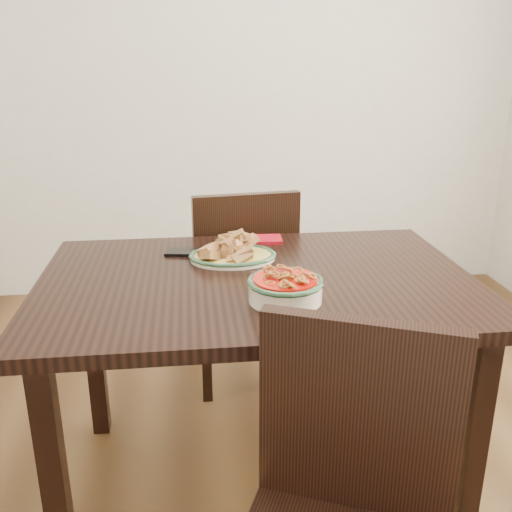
{
  "coord_description": "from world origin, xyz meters",
  "views": [
    {
      "loc": [
        -0.22,
        -1.64,
        1.38
      ],
      "look_at": [
        -0.03,
        -0.02,
        0.81
      ],
      "focal_mm": 40.0,
      "sensor_mm": 36.0,
      "label": 1
    }
  ],
  "objects": [
    {
      "name": "floor",
      "position": [
        0.0,
        0.0,
        0.0
      ],
      "size": [
        3.5,
        3.5,
        0.0
      ],
      "primitive_type": "plane",
      "color": "#3E2713",
      "rests_on": "ground"
    },
    {
      "name": "wall_back",
      "position": [
        0.0,
        1.75,
        1.3
      ],
      "size": [
        3.5,
        0.1,
        2.6
      ],
      "primitive_type": "cube",
      "color": "beige",
      "rests_on": "ground"
    },
    {
      "name": "dining_table",
      "position": [
        -0.03,
        -0.04,
        0.66
      ],
      "size": [
        1.31,
        0.87,
        0.75
      ],
      "color": "black",
      "rests_on": "ground"
    },
    {
      "name": "chair_far",
      "position": [
        -0.02,
        0.58,
        0.5
      ],
      "size": [
        0.47,
        0.47,
        0.89
      ],
      "rotation": [
        0.0,
        0.0,
        3.27
      ],
      "color": "black",
      "rests_on": "ground"
    },
    {
      "name": "fish_plate",
      "position": [
        -0.09,
        0.13,
        0.79
      ],
      "size": [
        0.28,
        0.22,
        0.11
      ],
      "color": "beige",
      "rests_on": "dining_table"
    },
    {
      "name": "noodle_bowl",
      "position": [
        0.03,
        -0.23,
        0.79
      ],
      "size": [
        0.21,
        0.21,
        0.08
      ],
      "color": "beige",
      "rests_on": "dining_table"
    },
    {
      "name": "smartphone",
      "position": [
        -0.24,
        0.21,
        0.76
      ],
      "size": [
        0.15,
        0.09,
        0.01
      ],
      "primitive_type": "cube",
      "rotation": [
        0.0,
        0.0,
        -0.16
      ],
      "color": "black",
      "rests_on": "dining_table"
    },
    {
      "name": "napkin",
      "position": [
        0.05,
        0.32,
        0.76
      ],
      "size": [
        0.12,
        0.1,
        0.01
      ],
      "primitive_type": "cube",
      "rotation": [
        0.0,
        0.0,
        -0.05
      ],
      "color": "maroon",
      "rests_on": "dining_table"
    }
  ]
}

